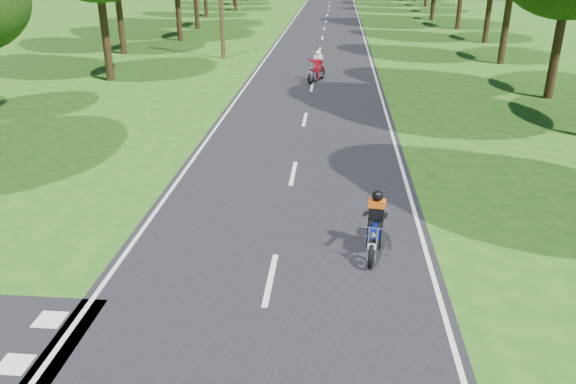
{
  "coord_description": "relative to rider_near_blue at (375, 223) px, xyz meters",
  "views": [
    {
      "loc": [
        1.19,
        -7.69,
        6.07
      ],
      "look_at": [
        0.19,
        4.0,
        1.1
      ],
      "focal_mm": 35.0,
      "sensor_mm": 36.0,
      "label": 1
    }
  ],
  "objects": [
    {
      "name": "rider_far_red",
      "position": [
        -1.97,
        17.98,
        0.09
      ],
      "size": [
        1.21,
        1.98,
        1.57
      ],
      "primitive_type": null,
      "rotation": [
        0.0,
        0.0,
        -0.34
      ],
      "color": "maroon",
      "rests_on": "main_road"
    },
    {
      "name": "road_markings",
      "position": [
        -2.28,
        44.77,
        -0.69
      ],
      "size": [
        7.4,
        140.0,
        0.01
      ],
      "color": "silver",
      "rests_on": "main_road"
    },
    {
      "name": "rider_near_blue",
      "position": [
        0.0,
        0.0,
        0.0
      ],
      "size": [
        0.78,
        1.72,
        1.38
      ],
      "primitive_type": null,
      "rotation": [
        0.0,
        0.0,
        -0.14
      ],
      "color": "navy",
      "rests_on": "main_road"
    },
    {
      "name": "ground",
      "position": [
        -2.14,
        -3.36,
        -0.71
      ],
      "size": [
        160.0,
        160.0,
        0.0
      ],
      "primitive_type": "plane",
      "color": "#1B5413",
      "rests_on": "ground"
    },
    {
      "name": "main_road",
      "position": [
        -2.14,
        46.64,
        -0.7
      ],
      "size": [
        7.0,
        140.0,
        0.02
      ],
      "primitive_type": "cube",
      "color": "black",
      "rests_on": "ground"
    }
  ]
}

